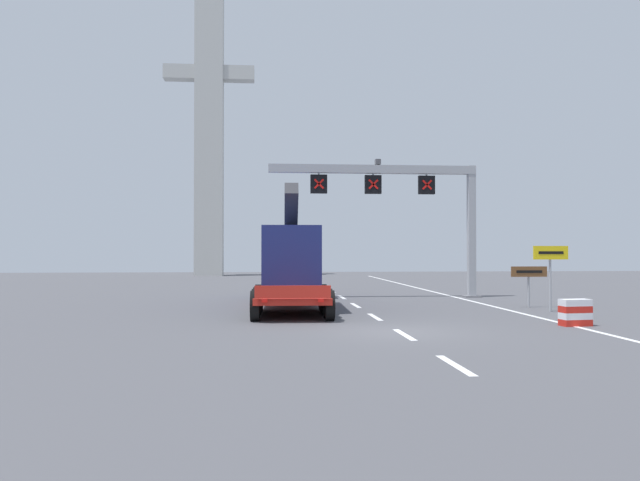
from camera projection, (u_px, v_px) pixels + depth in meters
ground at (397, 332)px, 20.34m from camera, size 112.00×112.00×0.00m
lane_markings at (336, 294)px, 37.67m from camera, size 0.20×49.39×0.01m
edge_line_right at (469, 301)px, 32.83m from camera, size 0.20×63.00×0.01m
overhead_lane_gantry at (403, 191)px, 35.10m from camera, size 11.51×0.90×7.46m
heavy_haul_truck_red at (290, 262)px, 30.78m from camera, size 3.38×14.13×5.30m
exit_sign_yellow at (550, 262)px, 26.99m from camera, size 1.49×0.15×2.73m
tourist_info_sign_brown at (529, 276)px, 28.95m from camera, size 1.65×0.15×1.83m
crash_barrier_striped at (575, 313)px, 21.88m from camera, size 1.05×0.62×0.90m
bridge_pylon_distant at (209, 109)px, 65.16m from camera, size 9.00×2.00×32.79m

